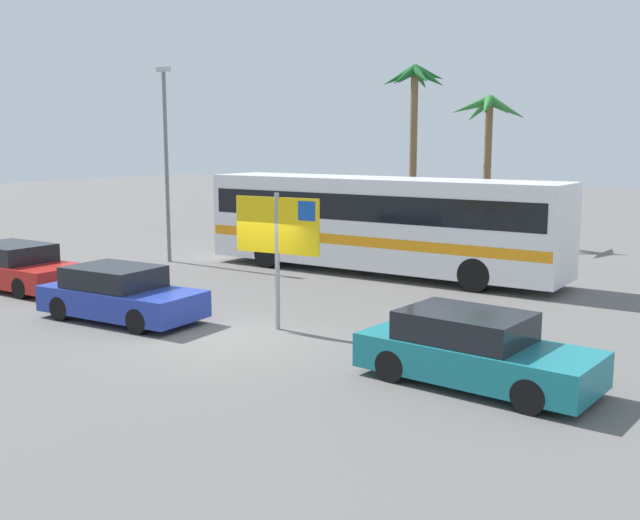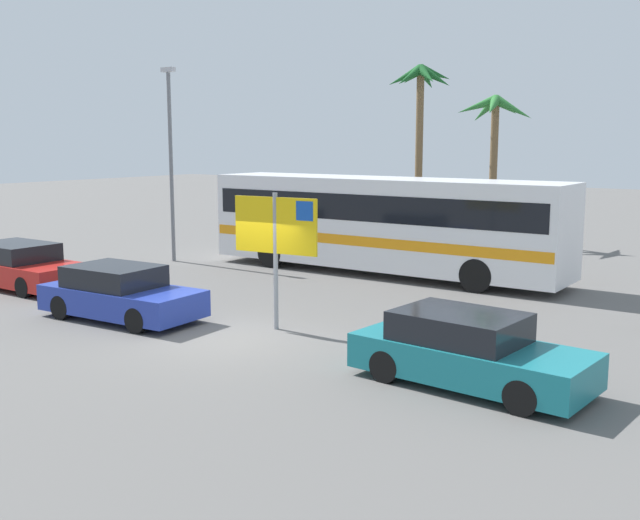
# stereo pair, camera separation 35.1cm
# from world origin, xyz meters

# --- Properties ---
(ground) EXTENTS (120.00, 120.00, 0.00)m
(ground) POSITION_xyz_m (0.00, 0.00, 0.00)
(ground) COLOR #605E5B
(bus_front_coach) EXTENTS (12.32, 2.48, 3.17)m
(bus_front_coach) POSITION_xyz_m (-1.14, 9.08, 1.78)
(bus_front_coach) COLOR white
(bus_front_coach) RESTS_ON ground
(ferry_sign) EXTENTS (2.20, 0.27, 3.20)m
(ferry_sign) POSITION_xyz_m (0.59, 1.28, 2.33)
(ferry_sign) COLOR gray
(ferry_sign) RESTS_ON ground
(car_blue) EXTENTS (4.25, 2.00, 1.32)m
(car_blue) POSITION_xyz_m (-3.25, -0.13, 0.64)
(car_blue) COLOR #23389E
(car_blue) RESTS_ON ground
(car_teal) EXTENTS (4.38, 2.08, 1.32)m
(car_teal) POSITION_xyz_m (5.90, 0.05, 0.64)
(car_teal) COLOR #19757F
(car_teal) RESTS_ON ground
(car_red) EXTENTS (4.56, 1.91, 1.32)m
(car_red) POSITION_xyz_m (-8.97, 0.85, 0.64)
(car_red) COLOR red
(car_red) RESTS_ON ground
(lamp_post_left_side) EXTENTS (0.56, 0.20, 6.94)m
(lamp_post_left_side) POSITION_xyz_m (-8.75, 7.00, 3.79)
(lamp_post_left_side) COLOR slate
(lamp_post_left_side) RESTS_ON ground
(palm_tree_seaside) EXTENTS (3.09, 3.37, 6.26)m
(palm_tree_seaside) POSITION_xyz_m (-0.94, 17.91, 4.98)
(palm_tree_seaside) COLOR brown
(palm_tree_seaside) RESTS_ON ground
(palm_tree_inland) EXTENTS (2.82, 2.85, 7.57)m
(palm_tree_inland) POSITION_xyz_m (-3.81, 16.80, 6.13)
(palm_tree_inland) COLOR brown
(palm_tree_inland) RESTS_ON ground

